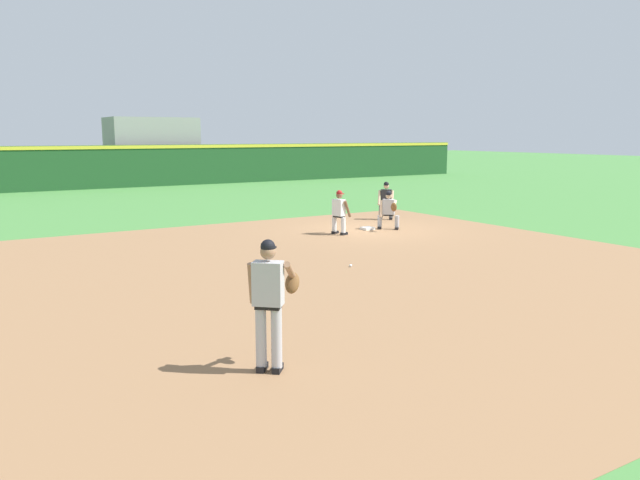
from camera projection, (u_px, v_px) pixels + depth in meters
name	position (u px, v px, depth m)	size (l,w,h in m)	color
ground_plane	(367.00, 230.00, 21.50)	(160.00, 160.00, 0.00)	#47843D
infield_dirt_patch	(339.00, 270.00, 15.06)	(18.00, 18.00, 0.01)	#936B47
first_base_bag	(367.00, 228.00, 21.50)	(0.38, 0.38, 0.09)	white
baseball	(351.00, 266.00, 15.43)	(0.07, 0.07, 0.07)	white
pitcher	(270.00, 297.00, 8.48)	(0.85, 0.55, 1.86)	black
first_baseman	(389.00, 208.00, 21.43)	(0.73, 1.08, 1.34)	black
baserunner	(339.00, 211.00, 20.35)	(0.54, 0.65, 1.46)	black
umpire	(386.00, 199.00, 23.96)	(0.67, 0.67, 1.46)	black
outfield_wall	(164.00, 164.00, 39.72)	(48.00, 0.54, 2.60)	#1E4C23
stadium_seating_block	(152.00, 150.00, 41.66)	(5.63, 3.35, 4.35)	gray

